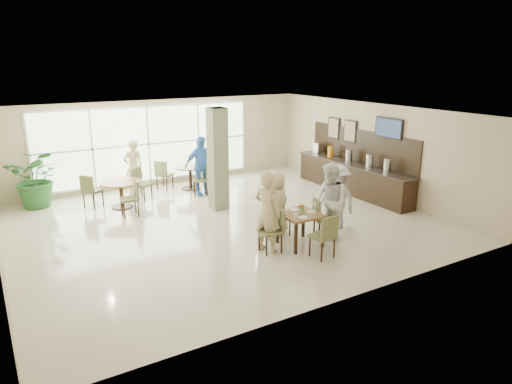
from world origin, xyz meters
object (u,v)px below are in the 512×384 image
round_table_right (190,172)px  buffet_counter (353,175)px  teen_right (330,202)px  potted_plant (37,178)px  round_table_left (121,187)px  teen_standing (338,197)px  main_table (300,218)px  adult_a (201,166)px  adult_standing (133,167)px  teen_left (267,212)px  teen_far (277,203)px  adult_b (213,157)px

round_table_right → buffet_counter: 5.15m
round_table_right → teen_right: bearing=-79.0°
potted_plant → round_table_left: bearing=-32.1°
buffet_counter → teen_standing: 3.30m
main_table → buffet_counter: (3.91, 2.63, -0.09)m
adult_a → adult_standing: 2.09m
main_table → round_table_left: size_ratio=0.75×
teen_left → teen_far: size_ratio=1.17×
teen_standing → adult_a: bearing=-163.4°
potted_plant → teen_left: (3.91, -5.93, 0.06)m
main_table → potted_plant: (-4.70, 6.03, 0.19)m
buffet_counter → potted_plant: bearing=158.4°
teen_far → teen_standing: (1.48, -0.45, 0.03)m
buffet_counter → teen_left: 5.34m
buffet_counter → adult_standing: buffet_counter is taller
main_table → teen_right: (0.82, -0.02, 0.24)m
teen_right → teen_standing: teen_right is taller
teen_far → teen_standing: teen_standing is taller
buffet_counter → potted_plant: size_ratio=2.83×
buffet_counter → teen_left: size_ratio=2.63×
potted_plant → teen_far: bearing=-47.8°
adult_a → adult_b: (0.80, 0.82, 0.03)m
teen_left → teen_right: teen_left is taller
round_table_left → adult_a: adult_a is taller
teen_far → adult_a: size_ratio=0.84×
teen_right → teen_standing: bearing=133.7°
teen_left → adult_a: adult_a is taller
main_table → teen_left: teen_left is taller
teen_standing → teen_left: bearing=-85.9°
round_table_left → teen_standing: (4.15, -4.34, 0.21)m
adult_b → teen_far: bearing=12.0°
teen_standing → teen_far: bearing=-111.5°
adult_a → round_table_right: bearing=90.6°
teen_left → teen_far: (0.75, 0.79, -0.13)m
adult_b → round_table_left: bearing=-56.3°
teen_left → teen_standing: size_ratio=1.12×
round_table_right → teen_far: (0.24, -4.72, 0.20)m
buffet_counter → adult_a: 4.71m
teen_far → buffet_counter: bearing=-168.9°
main_table → teen_right: teen_right is taller
round_table_left → teen_right: teen_right is taller
potted_plant → teen_standing: size_ratio=1.04×
adult_a → round_table_left: bearing=179.0°
potted_plant → teen_far: (4.66, -5.14, -0.07)m
main_table → buffet_counter: buffet_counter is taller
main_table → round_table_right: bearing=92.9°
round_table_left → teen_right: 5.97m
round_table_left → adult_standing: bearing=58.5°
adult_b → teen_right: bearing=21.9°
adult_a → teen_far: bearing=-88.6°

